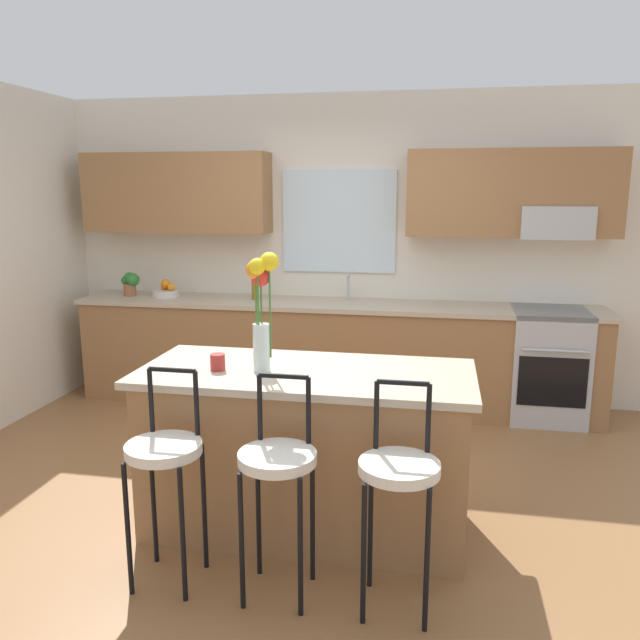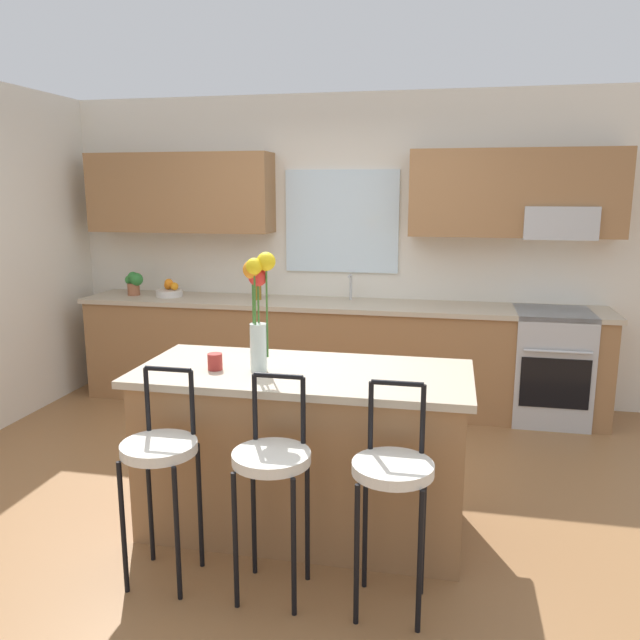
# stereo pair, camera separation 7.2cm
# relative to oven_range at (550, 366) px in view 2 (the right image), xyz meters

# --- Properties ---
(ground_plane) EXTENTS (14.00, 14.00, 0.00)m
(ground_plane) POSITION_rel_oven_range_xyz_m (-1.80, -1.68, -0.46)
(ground_plane) COLOR olive
(back_wall_assembly) EXTENTS (5.60, 0.50, 2.70)m
(back_wall_assembly) POSITION_rel_oven_range_xyz_m (-1.76, 0.31, 1.05)
(back_wall_assembly) COLOR silver
(back_wall_assembly) RESTS_ON ground
(counter_run) EXTENTS (4.56, 0.64, 0.92)m
(counter_run) POSITION_rel_oven_range_xyz_m (-1.80, 0.02, 0.01)
(counter_run) COLOR #996B42
(counter_run) RESTS_ON ground
(sink_faucet) EXTENTS (0.02, 0.13, 0.23)m
(sink_faucet) POSITION_rel_oven_range_xyz_m (-1.69, 0.17, 0.60)
(sink_faucet) COLOR #B7BABC
(sink_faucet) RESTS_ON counter_run
(oven_range) EXTENTS (0.60, 0.64, 0.92)m
(oven_range) POSITION_rel_oven_range_xyz_m (0.00, 0.00, 0.00)
(oven_range) COLOR #B7BABC
(oven_range) RESTS_ON ground
(kitchen_island) EXTENTS (1.81, 0.81, 0.92)m
(kitchen_island) POSITION_rel_oven_range_xyz_m (-1.59, -2.08, 0.00)
(kitchen_island) COLOR #996B42
(kitchen_island) RESTS_ON ground
(bar_stool_near) EXTENTS (0.36, 0.36, 1.04)m
(bar_stool_near) POSITION_rel_oven_range_xyz_m (-2.14, -2.69, 0.18)
(bar_stool_near) COLOR black
(bar_stool_near) RESTS_ON ground
(bar_stool_middle) EXTENTS (0.36, 0.36, 1.04)m
(bar_stool_middle) POSITION_rel_oven_range_xyz_m (-1.59, -2.69, 0.18)
(bar_stool_middle) COLOR black
(bar_stool_middle) RESTS_ON ground
(bar_stool_far) EXTENTS (0.36, 0.36, 1.04)m
(bar_stool_far) POSITION_rel_oven_range_xyz_m (-1.04, -2.69, 0.18)
(bar_stool_far) COLOR black
(bar_stool_far) RESTS_ON ground
(flower_vase) EXTENTS (0.18, 0.14, 0.64)m
(flower_vase) POSITION_rel_oven_range_xyz_m (-1.82, -2.14, 0.86)
(flower_vase) COLOR silver
(flower_vase) RESTS_ON kitchen_island
(mug_ceramic) EXTENTS (0.08, 0.08, 0.09)m
(mug_ceramic) POSITION_rel_oven_range_xyz_m (-2.06, -2.17, 0.51)
(mug_ceramic) COLOR #A52D28
(mug_ceramic) RESTS_ON kitchen_island
(fruit_bowl_oranges) EXTENTS (0.24, 0.24, 0.16)m
(fruit_bowl_oranges) POSITION_rel_oven_range_xyz_m (-3.34, 0.03, 0.51)
(fruit_bowl_oranges) COLOR silver
(fruit_bowl_oranges) RESTS_ON counter_run
(bottle_olive_oil) EXTENTS (0.06, 0.06, 0.33)m
(bottle_olive_oil) POSITION_rel_oven_range_xyz_m (-2.50, 0.02, 0.59)
(bottle_olive_oil) COLOR olive
(bottle_olive_oil) RESTS_ON counter_run
(potted_plant_small) EXTENTS (0.18, 0.12, 0.22)m
(potted_plant_small) POSITION_rel_oven_range_xyz_m (-3.69, 0.02, 0.59)
(potted_plant_small) COLOR #9E5B3D
(potted_plant_small) RESTS_ON counter_run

